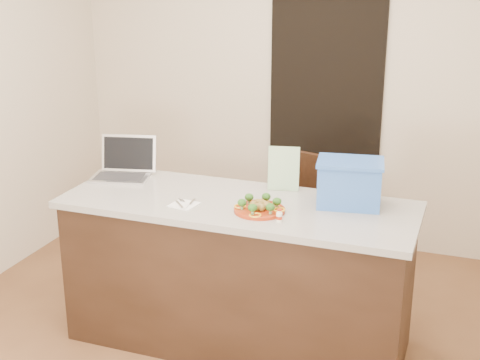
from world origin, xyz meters
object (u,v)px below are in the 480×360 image
(laptop, at_px, (124,166))
(napkin, at_px, (184,205))
(chair, at_px, (299,219))
(island, at_px, (238,273))
(yogurt_bottle, at_px, (279,216))
(plate, at_px, (259,210))
(blue_box, at_px, (350,183))

(laptop, bearing_deg, napkin, -44.57)
(chair, bearing_deg, island, -89.79)
(island, xyz_separation_m, yogurt_bottle, (0.31, -0.21, 0.49))
(plate, relative_size, laptop, 0.70)
(island, distance_m, plate, 0.51)
(laptop, height_order, chair, laptop)
(plate, relative_size, blue_box, 0.71)
(plate, height_order, blue_box, blue_box)
(napkin, height_order, laptop, laptop)
(yogurt_bottle, bearing_deg, chair, 98.14)
(yogurt_bottle, relative_size, laptop, 0.17)
(laptop, bearing_deg, island, -26.27)
(napkin, relative_size, blue_box, 0.35)
(laptop, xyz_separation_m, chair, (1.04, 0.49, -0.41))
(island, bearing_deg, blue_box, 14.96)
(laptop, distance_m, chair, 1.22)
(napkin, bearing_deg, yogurt_bottle, -5.10)
(plate, xyz_separation_m, blue_box, (0.44, 0.27, 0.12))
(plate, bearing_deg, blue_box, 31.38)
(plate, bearing_deg, laptop, 163.28)
(island, bearing_deg, laptop, 166.86)
(blue_box, distance_m, chair, 0.83)
(island, bearing_deg, yogurt_bottle, -33.84)
(yogurt_bottle, bearing_deg, island, 146.16)
(plate, distance_m, laptop, 1.07)
(blue_box, relative_size, chair, 0.40)
(napkin, distance_m, blue_box, 0.95)
(napkin, bearing_deg, island, 30.54)
(island, relative_size, yogurt_bottle, 29.13)
(yogurt_bottle, relative_size, chair, 0.07)
(chair, bearing_deg, blue_box, -35.66)
(yogurt_bottle, xyz_separation_m, laptop, (-1.17, 0.41, 0.04))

